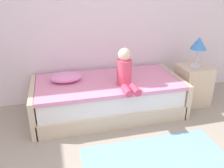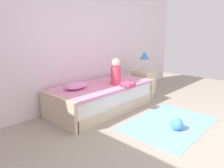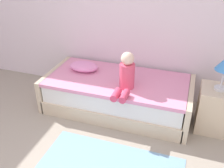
{
  "view_description": "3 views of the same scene",
  "coord_description": "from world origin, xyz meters",
  "views": [
    {
      "loc": [
        -0.45,
        -1.02,
        1.79
      ],
      "look_at": [
        0.25,
        1.75,
        0.55
      ],
      "focal_mm": 38.32,
      "sensor_mm": 36.0,
      "label": 1
    },
    {
      "loc": [
        -2.41,
        -0.74,
        1.47
      ],
      "look_at": [
        0.25,
        1.75,
        0.55
      ],
      "focal_mm": 32.67,
      "sensor_mm": 36.0,
      "label": 2
    },
    {
      "loc": [
        1.18,
        -1.02,
        2.2
      ],
      "look_at": [
        0.25,
        1.75,
        0.55
      ],
      "focal_mm": 40.39,
      "sensor_mm": 36.0,
      "label": 3
    }
  ],
  "objects": [
    {
      "name": "wall_rear",
      "position": [
        0.0,
        2.6,
        1.45
      ],
      "size": [
        7.2,
        0.1,
        2.9
      ],
      "primitive_type": "cube",
      "color": "white",
      "rests_on": "ground"
    },
    {
      "name": "table_lamp",
      "position": [
        1.6,
        1.96,
        0.94
      ],
      "size": [
        0.24,
        0.24,
        0.45
      ],
      "color": "silver",
      "rests_on": "nightstand"
    },
    {
      "name": "bed",
      "position": [
        0.25,
        2.0,
        0.25
      ],
      "size": [
        2.11,
        1.0,
        0.5
      ],
      "color": "beige",
      "rests_on": "ground"
    },
    {
      "name": "child_figure",
      "position": [
        0.44,
        1.77,
        0.7
      ],
      "size": [
        0.2,
        0.51,
        0.5
      ],
      "color": "#E04C6B",
      "rests_on": "bed"
    },
    {
      "name": "pillow",
      "position": [
        -0.31,
        2.1,
        0.56
      ],
      "size": [
        0.44,
        0.3,
        0.13
      ],
      "primitive_type": "ellipsoid",
      "color": "#EA8CC6",
      "rests_on": "bed"
    },
    {
      "name": "nightstand",
      "position": [
        1.6,
        1.96,
        0.3
      ],
      "size": [
        0.44,
        0.44,
        0.6
      ],
      "primitive_type": "cube",
      "color": "beige",
      "rests_on": "ground"
    }
  ]
}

